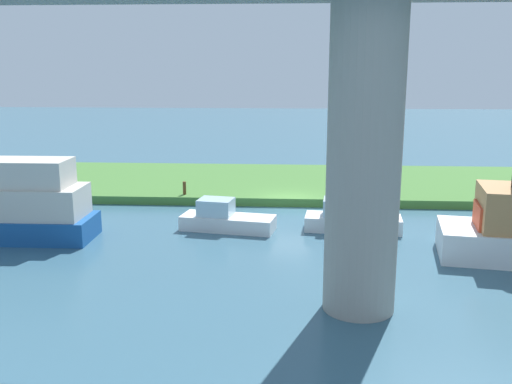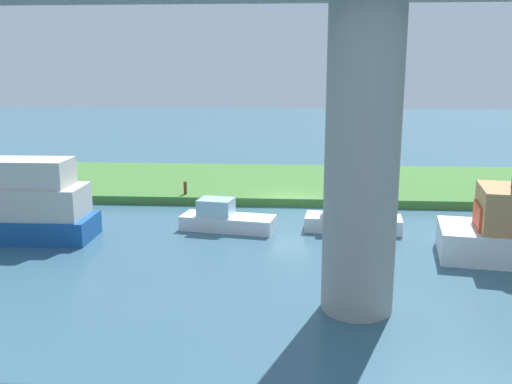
# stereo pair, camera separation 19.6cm
# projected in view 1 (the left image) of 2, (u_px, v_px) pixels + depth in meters

# --- Properties ---
(ground_plane) EXTENTS (160.00, 160.00, 0.00)m
(ground_plane) POSITION_uv_depth(u_px,v_px,m) (289.00, 207.00, 33.75)
(ground_plane) COLOR #386075
(grassy_bank) EXTENTS (80.00, 12.00, 0.50)m
(grassy_bank) POSITION_uv_depth(u_px,v_px,m) (289.00, 183.00, 39.54)
(grassy_bank) COLOR #427533
(grassy_bank) RESTS_ON ground
(bridge_pylon) EXTENTS (2.43, 2.43, 10.26)m
(bridge_pylon) POSITION_uv_depth(u_px,v_px,m) (364.00, 161.00, 18.58)
(bridge_pylon) COLOR #9E998E
(bridge_pylon) RESTS_ON ground
(person_on_bank) EXTENTS (0.41, 0.41, 1.39)m
(person_on_bank) POSITION_uv_depth(u_px,v_px,m) (343.00, 178.00, 36.14)
(person_on_bank) COLOR #2D334C
(person_on_bank) RESTS_ON grassy_bank
(mooring_post) EXTENTS (0.20, 0.20, 0.79)m
(mooring_post) POSITION_uv_depth(u_px,v_px,m) (184.00, 188.00, 34.74)
(mooring_post) COLOR brown
(mooring_post) RESTS_ON grassy_bank
(houseboat_blue) EXTENTS (8.34, 2.84, 4.25)m
(houseboat_blue) POSITION_uv_depth(u_px,v_px,m) (12.00, 207.00, 27.30)
(houseboat_blue) COLOR #195199
(houseboat_blue) RESTS_ON ground
(riverboat_paddlewheel) EXTENTS (4.94, 2.47, 1.57)m
(riverboat_paddlewheel) POSITION_uv_depth(u_px,v_px,m) (225.00, 219.00, 29.02)
(riverboat_paddlewheel) COLOR white
(riverboat_paddlewheel) RESTS_ON ground
(skiff_small) EXTENTS (4.64, 2.68, 1.46)m
(skiff_small) POSITION_uv_depth(u_px,v_px,m) (47.00, 209.00, 31.13)
(skiff_small) COLOR #195199
(skiff_small) RESTS_ON ground
(motorboat_white) EXTENTS (4.94, 2.16, 1.60)m
(motorboat_white) POSITION_uv_depth(u_px,v_px,m) (350.00, 219.00, 28.92)
(motorboat_white) COLOR white
(motorboat_white) RESTS_ON ground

